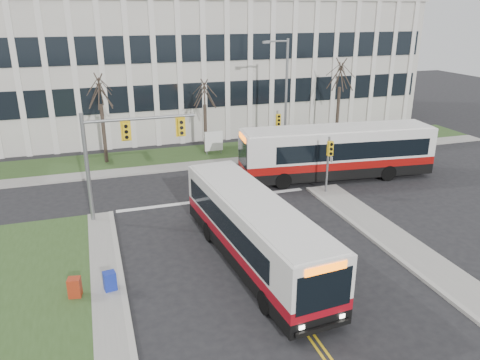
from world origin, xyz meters
The scene contains 17 objects.
ground centered at (0.00, 0.00, 0.00)m, with size 120.00×120.00×0.00m, color black.
sidewalk_east centered at (7.50, -5.00, 0.07)m, with size 2.00×26.00×0.14m, color #9E9B93.
sidewalk_cross centered at (5.00, 15.20, 0.07)m, with size 44.00×1.60×0.14m, color #9E9B93.
building_lawn centered at (5.00, 18.00, 0.06)m, with size 44.00×5.00×0.12m, color #2F491F.
office_building centered at (5.00, 30.00, 6.00)m, with size 40.00×16.00×12.00m, color beige.
mast_arm_signal centered at (-5.62, 7.16, 4.26)m, with size 6.11×0.38×6.20m.
signal_pole_near centered at (7.20, 6.90, 2.50)m, with size 0.34×0.39×3.80m.
signal_pole_far centered at (7.20, 15.40, 2.50)m, with size 0.34×0.39×3.80m.
streetlight centered at (8.03, 16.20, 5.19)m, with size 2.15×0.25×9.20m.
directory_sign centered at (2.50, 17.50, 1.17)m, with size 1.50×0.12×2.00m.
tree_left centered at (-6.00, 18.00, 5.51)m, with size 1.80×1.80×7.70m.
tree_mid centered at (2.00, 18.20, 4.88)m, with size 1.80×1.80×6.82m.
tree_right centered at (14.00, 18.00, 5.91)m, with size 1.80×1.80×8.25m.
bus_main centered at (-0.24, 0.11, 1.58)m, with size 2.57×11.88×3.17m, color silver, non-canonical shape.
bus_cross centered at (9.27, 9.54, 1.79)m, with size 2.91×13.44×3.58m, color silver, non-canonical shape.
newspaper_box_blue centered at (-6.80, -0.35, 0.47)m, with size 0.50×0.45×0.95m, color #162998.
newspaper_box_red centered at (-8.20, -0.38, 0.47)m, with size 0.50×0.45×0.95m, color maroon.
Camera 1 is at (-6.85, -18.17, 11.23)m, focal length 35.00 mm.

